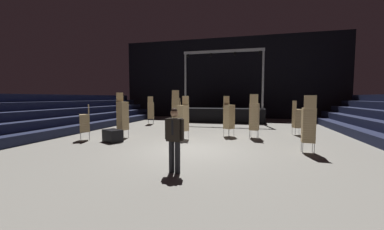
# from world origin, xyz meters

# --- Properties ---
(ground_plane) EXTENTS (22.00, 30.00, 0.10)m
(ground_plane) POSITION_xyz_m (0.00, 0.00, -0.05)
(ground_plane) COLOR gray
(arena_end_wall) EXTENTS (22.00, 0.30, 8.00)m
(arena_end_wall) POSITION_xyz_m (0.00, 15.00, 4.00)
(arena_end_wall) COLOR black
(arena_end_wall) RESTS_ON ground_plane
(bleacher_bank_left) EXTENTS (3.75, 24.00, 2.25)m
(bleacher_bank_left) POSITION_xyz_m (-9.12, 1.00, 1.12)
(bleacher_bank_left) COLOR #191E38
(bleacher_bank_left) RESTS_ON ground_plane
(stage_riser) EXTENTS (6.65, 3.07, 5.79)m
(stage_riser) POSITION_xyz_m (-0.00, 11.15, 0.66)
(stage_riser) COLOR black
(stage_riser) RESTS_ON ground_plane
(man_with_tie) EXTENTS (0.57, 0.28, 1.78)m
(man_with_tie) POSITION_xyz_m (0.24, -2.86, 1.01)
(man_with_tie) COLOR black
(man_with_tie) RESTS_ON ground_plane
(chair_stack_front_left) EXTENTS (0.61, 0.61, 2.22)m
(chair_stack_front_left) POSITION_xyz_m (-2.65, 6.11, 1.11)
(chair_stack_front_left) COLOR #B2B5BA
(chair_stack_front_left) RESTS_ON ground_plane
(chair_stack_front_right) EXTENTS (0.50, 0.50, 2.48)m
(chair_stack_front_right) POSITION_xyz_m (-2.05, 4.28, 1.24)
(chair_stack_front_right) COLOR #B2B5BA
(chair_stack_front_right) RESTS_ON ground_plane
(chair_stack_mid_left) EXTENTS (0.56, 0.56, 2.31)m
(chair_stack_mid_left) POSITION_xyz_m (-4.10, 1.79, 1.15)
(chair_stack_mid_left) COLOR #B2B5BA
(chair_stack_mid_left) RESTS_ON ground_plane
(chair_stack_mid_right) EXTENTS (0.54, 0.54, 1.88)m
(chair_stack_mid_right) POSITION_xyz_m (4.70, 4.87, 0.94)
(chair_stack_mid_right) COLOR #B2B5BA
(chair_stack_mid_right) RESTS_ON ground_plane
(chair_stack_mid_centre) EXTENTS (0.51, 0.51, 2.22)m
(chair_stack_mid_centre) POSITION_xyz_m (2.40, 3.37, 1.11)
(chair_stack_mid_centre) COLOR #B2B5BA
(chair_stack_mid_centre) RESTS_ON ground_plane
(chair_stack_rear_left) EXTENTS (0.60, 0.60, 2.14)m
(chair_stack_rear_left) POSITION_xyz_m (-1.02, 2.19, 1.07)
(chair_stack_rear_left) COLOR #B2B5BA
(chair_stack_rear_left) RESTS_ON ground_plane
(chair_stack_rear_right) EXTENTS (0.55, 0.55, 2.14)m
(chair_stack_rear_right) POSITION_xyz_m (-5.28, 7.85, 1.07)
(chair_stack_rear_right) COLOR #B2B5BA
(chair_stack_rear_right) RESTS_ON ground_plane
(chair_stack_rear_centre) EXTENTS (0.62, 0.62, 1.71)m
(chair_stack_rear_centre) POSITION_xyz_m (-5.51, 0.74, 0.86)
(chair_stack_rear_centre) COLOR #B2B5BA
(chair_stack_rear_centre) RESTS_ON ground_plane
(chair_stack_aisle_left) EXTENTS (0.62, 0.62, 2.14)m
(chair_stack_aisle_left) POSITION_xyz_m (1.11, 3.58, 1.07)
(chair_stack_aisle_left) COLOR #B2B5BA
(chair_stack_aisle_left) RESTS_ON ground_plane
(chair_stack_aisle_right) EXTENTS (0.47, 0.47, 2.14)m
(chair_stack_aisle_right) POSITION_xyz_m (4.30, 0.52, 1.07)
(chair_stack_aisle_right) COLOR #B2B5BA
(chair_stack_aisle_right) RESTS_ON ground_plane
(equipment_road_case) EXTENTS (1.08, 0.96, 0.57)m
(equipment_road_case) POSITION_xyz_m (-3.98, 0.69, 0.28)
(equipment_road_case) COLOR black
(equipment_road_case) RESTS_ON ground_plane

